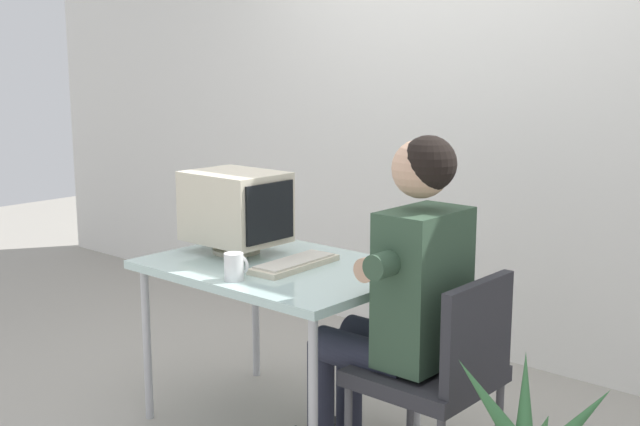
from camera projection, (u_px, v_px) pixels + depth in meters
ground_plane at (281, 425)px, 3.59m from camera, size 12.00×12.00×0.00m
wall_back at (511, 76)px, 4.15m from camera, size 8.00×0.10×3.00m
desk at (279, 277)px, 3.46m from camera, size 1.10×0.79×0.73m
crt_monitor at (236, 208)px, 3.62m from camera, size 0.43×0.33×0.36m
keyboard at (295, 264)px, 3.40m from camera, size 0.17×0.44×0.03m
office_chair at (440, 368)px, 2.96m from camera, size 0.46×0.46×0.83m
person_seated at (400, 293)px, 3.04m from camera, size 0.71×0.55×1.32m
desk_mug at (235, 267)px, 3.20m from camera, size 0.08×0.09×0.11m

